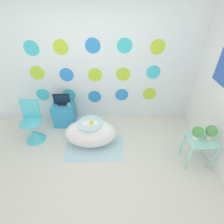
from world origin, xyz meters
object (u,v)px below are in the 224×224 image
(potted_plant_left, at_px, (198,133))
(vase, at_px, (69,106))
(tv, at_px, (62,100))
(potted_plant_right, at_px, (211,132))
(bathtub, at_px, (91,133))
(chair, at_px, (33,129))

(potted_plant_left, bearing_deg, vase, 156.73)
(tv, relative_size, potted_plant_right, 1.30)
(bathtub, height_order, potted_plant_left, potted_plant_left)
(bathtub, distance_m, potted_plant_left, 1.87)
(potted_plant_left, xyz_separation_m, potted_plant_right, (0.21, -0.00, 0.02))
(vase, bearing_deg, potted_plant_left, -23.27)
(bathtub, xyz_separation_m, potted_plant_right, (1.98, -0.46, 0.43))
(potted_plant_right, bearing_deg, bathtub, 166.90)
(chair, distance_m, potted_plant_right, 3.22)
(vase, relative_size, potted_plant_left, 0.54)
(bathtub, xyz_separation_m, chair, (-1.16, 0.14, 0.01))
(potted_plant_right, bearing_deg, potted_plant_left, 178.79)
(bathtub, xyz_separation_m, potted_plant_left, (1.77, -0.46, 0.41))
(bathtub, distance_m, potted_plant_right, 2.07)
(potted_plant_left, bearing_deg, chair, 168.53)
(tv, distance_m, vase, 0.23)
(vase, xyz_separation_m, potted_plant_right, (2.45, -0.97, 0.13))
(bathtub, bearing_deg, potted_plant_left, -14.43)
(vase, bearing_deg, bathtub, -47.19)
(tv, relative_size, potted_plant_left, 1.42)
(tv, height_order, potted_plant_left, potted_plant_left)
(bathtub, relative_size, potted_plant_right, 3.72)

